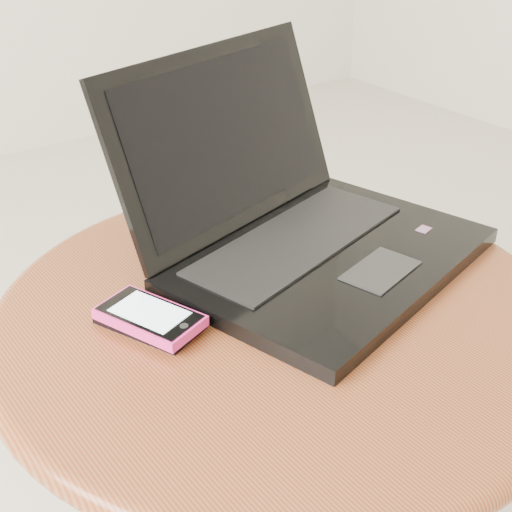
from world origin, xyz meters
TOP-DOWN VIEW (x-y plane):
  - table at (-0.10, -0.09)m, footprint 0.70×0.70m
  - laptop at (-0.01, -0.01)m, footprint 0.47×0.45m
  - phone_black at (-0.25, -0.03)m, footprint 0.10×0.13m
  - phone_pink at (-0.25, -0.04)m, footprint 0.10×0.13m

SIDE VIEW (x-z plane):
  - table at x=-0.10m, z-range 0.16..0.71m
  - phone_black at x=-0.25m, z-range 0.55..0.56m
  - phone_pink at x=-0.25m, z-range 0.56..0.58m
  - laptop at x=-0.01m, z-range 0.47..0.73m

